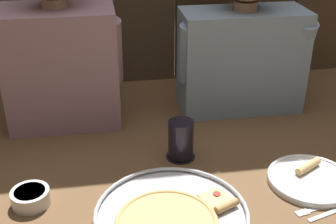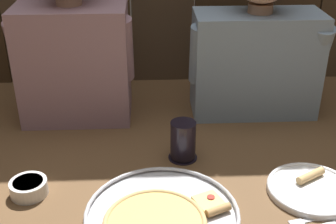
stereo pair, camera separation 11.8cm
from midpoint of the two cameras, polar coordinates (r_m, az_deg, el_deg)
The scene contains 9 objects.
ground_plane at distance 1.20m, azimuth 3.60°, elevation -9.96°, with size 3.20×3.20×0.00m, color brown.
pizza_tray at distance 1.10m, azimuth 2.20°, elevation -13.29°, with size 0.38×0.38×0.03m.
dinner_plate at distance 1.26m, azimuth 20.46°, elevation -9.23°, with size 0.23×0.23×0.03m.
drinking_glass at distance 1.29m, azimuth 4.56°, elevation -3.76°, with size 0.09×0.09×0.12m.
dipping_bowl at distance 1.21m, azimuth -14.69°, elevation -9.36°, with size 0.10×0.10×0.04m.
table_fork at distance 1.17m, azimuth 20.71°, elevation -12.80°, with size 0.13×0.04×0.01m.
table_knife at distance 1.18m, azimuth 22.79°, elevation -13.11°, with size 0.15×0.06×0.01m.
diner_left at distance 1.48m, azimuth -9.82°, elevation 9.16°, with size 0.39×0.23×0.60m.
diner_right at distance 1.53m, azimuth 13.59°, elevation 9.19°, with size 0.45×0.21×0.58m.
Camera 2 is at (-0.06, -0.95, 0.73)m, focal length 47.75 mm.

